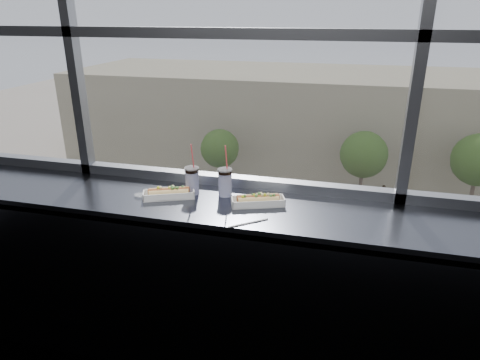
% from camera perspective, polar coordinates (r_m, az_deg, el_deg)
% --- Properties ---
extents(wall_back_lower, '(6.00, 0.00, 6.00)m').
position_cam_1_polar(wall_back_lower, '(2.93, -1.13, -10.65)').
color(wall_back_lower, black).
rests_on(wall_back_lower, ground).
extents(counter, '(6.00, 0.55, 0.06)m').
position_cam_1_polar(counter, '(2.45, -2.94, -3.65)').
color(counter, '#50535D').
rests_on(counter, ground).
extents(counter_fascia, '(6.00, 0.04, 1.04)m').
position_cam_1_polar(counter_fascia, '(2.52, -4.49, -16.86)').
color(counter_fascia, '#50535D').
rests_on(counter_fascia, ground).
extents(hotdog_tray_left, '(0.31, 0.20, 0.07)m').
position_cam_1_polar(hotdog_tray_left, '(2.52, -9.46, -1.73)').
color(hotdog_tray_left, white).
rests_on(hotdog_tray_left, counter).
extents(hotdog_tray_right, '(0.31, 0.19, 0.07)m').
position_cam_1_polar(hotdog_tray_right, '(2.39, 2.42, -2.71)').
color(hotdog_tray_right, white).
rests_on(hotdog_tray_right, counter).
extents(soda_cup_left, '(0.09, 0.09, 0.31)m').
position_cam_1_polar(soda_cup_left, '(2.53, -6.41, 0.10)').
color(soda_cup_left, white).
rests_on(soda_cup_left, counter).
extents(soda_cup_right, '(0.09, 0.09, 0.31)m').
position_cam_1_polar(soda_cup_right, '(2.49, -2.01, -0.12)').
color(soda_cup_right, white).
rests_on(soda_cup_right, counter).
extents(loose_straw, '(0.18, 0.15, 0.01)m').
position_cam_1_polar(loose_straw, '(2.20, 1.13, -5.74)').
color(loose_straw, white).
rests_on(loose_straw, counter).
extents(wrapper, '(0.09, 0.07, 0.02)m').
position_cam_1_polar(wrapper, '(2.57, -13.03, -1.95)').
color(wrapper, silver).
rests_on(wrapper, counter).
extents(plaza_ground, '(120.00, 120.00, 0.00)m').
position_cam_1_polar(plaza_ground, '(47.73, 13.04, 5.03)').
color(plaza_ground, '#A69989').
rests_on(plaza_ground, ground).
extents(street_asphalt, '(80.00, 10.00, 0.06)m').
position_cam_1_polar(street_asphalt, '(25.94, 11.04, -9.20)').
color(street_asphalt, black).
rests_on(street_asphalt, plaza_ground).
extents(far_sidewalk, '(80.00, 6.00, 0.04)m').
position_cam_1_polar(far_sidewalk, '(33.09, 12.02, -2.27)').
color(far_sidewalk, '#A69989').
rests_on(far_sidewalk, plaza_ground).
extents(far_building, '(50.00, 14.00, 8.00)m').
position_cam_1_polar(far_building, '(41.41, 13.21, 8.26)').
color(far_building, gray).
rests_on(far_building, plaza_ground).
extents(car_far_a, '(2.92, 6.40, 2.10)m').
position_cam_1_polar(car_far_a, '(30.62, -5.62, -1.66)').
color(car_far_a, black).
rests_on(car_far_a, street_asphalt).
extents(car_far_b, '(3.50, 6.90, 2.21)m').
position_cam_1_polar(car_far_b, '(28.97, 14.45, -3.54)').
color(car_far_b, maroon).
rests_on(car_far_b, street_asphalt).
extents(car_near_d, '(3.23, 6.98, 2.28)m').
position_cam_1_polar(car_near_d, '(22.61, 26.94, -12.91)').
color(car_near_d, silver).
rests_on(car_near_d, street_asphalt).
extents(car_near_a, '(3.30, 6.48, 2.07)m').
position_cam_1_polar(car_near_a, '(27.36, -24.43, -6.62)').
color(car_near_a, '#939499').
rests_on(car_near_a, street_asphalt).
extents(car_near_c, '(3.27, 6.65, 2.14)m').
position_cam_1_polar(car_near_c, '(21.95, 10.82, -11.98)').
color(car_near_c, maroon).
rests_on(car_near_c, street_asphalt).
extents(car_near_b, '(3.21, 6.68, 2.16)m').
position_cam_1_polar(car_near_b, '(23.09, -6.05, -9.83)').
color(car_near_b, black).
rests_on(car_near_b, street_asphalt).
extents(pedestrian_c, '(0.84, 0.63, 1.89)m').
position_cam_1_polar(pedestrian_c, '(32.24, 18.57, -1.74)').
color(pedestrian_c, '#66605B').
rests_on(pedestrian_c, far_sidewalk).
extents(tree_left, '(3.02, 3.02, 4.72)m').
position_cam_1_polar(tree_left, '(33.32, -2.71, 4.21)').
color(tree_left, '#47382B').
rests_on(tree_left, far_sidewalk).
extents(tree_center, '(3.38, 3.38, 5.28)m').
position_cam_1_polar(tree_center, '(31.88, 16.17, 3.27)').
color(tree_center, '#47382B').
rests_on(tree_center, far_sidewalk).
extents(tree_right, '(3.59, 3.59, 5.61)m').
position_cam_1_polar(tree_right, '(32.99, 29.25, 2.34)').
color(tree_right, '#47382B').
rests_on(tree_right, far_sidewalk).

